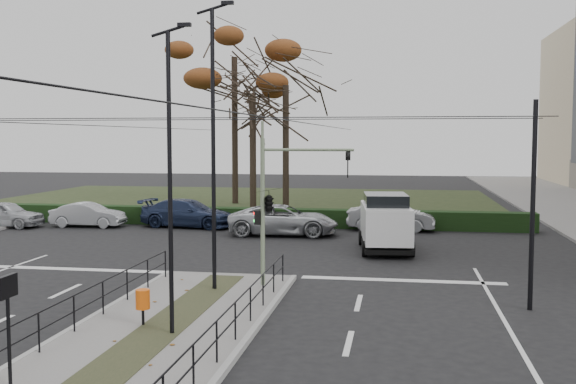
% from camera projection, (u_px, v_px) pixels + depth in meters
% --- Properties ---
extents(ground, '(140.00, 140.00, 0.00)m').
position_uv_depth(ground, '(187.00, 313.00, 18.91)').
color(ground, black).
rests_on(ground, ground).
extents(median_island, '(4.40, 15.00, 0.14)m').
position_uv_depth(median_island, '(155.00, 337.00, 16.45)').
color(median_island, slate).
rests_on(median_island, ground).
extents(park, '(38.00, 26.00, 0.10)m').
position_uv_depth(park, '(242.00, 201.00, 51.35)').
color(park, '#232E17').
rests_on(park, ground).
extents(hedge, '(38.00, 1.00, 1.00)m').
position_uv_depth(hedge, '(187.00, 216.00, 38.14)').
color(hedge, black).
rests_on(hedge, ground).
extents(median_railing, '(4.14, 13.24, 0.92)m').
position_uv_depth(median_railing, '(153.00, 302.00, 16.28)').
color(median_railing, black).
rests_on(median_railing, median_island).
extents(catenary, '(20.00, 34.00, 6.00)m').
position_uv_depth(catenary, '(202.00, 188.00, 20.22)').
color(catenary, black).
rests_on(catenary, ground).
extents(traffic_light, '(3.24, 1.86, 4.77)m').
position_uv_depth(traffic_light, '(271.00, 200.00, 21.70)').
color(traffic_light, gray).
rests_on(traffic_light, median_island).
extents(litter_bin, '(0.36, 0.36, 0.93)m').
position_uv_depth(litter_bin, '(143.00, 300.00, 17.16)').
color(litter_bin, black).
rests_on(litter_bin, median_island).
extents(info_panel, '(0.12, 0.57, 2.18)m').
position_uv_depth(info_panel, '(7.00, 299.00, 12.83)').
color(info_panel, black).
rests_on(info_panel, median_island).
extents(streetlamp_median_near, '(0.63, 0.13, 7.49)m').
position_uv_depth(streetlamp_median_near, '(171.00, 179.00, 16.19)').
color(streetlamp_median_near, black).
rests_on(streetlamp_median_near, median_island).
extents(streetlamp_median_far, '(0.75, 0.15, 8.95)m').
position_uv_depth(streetlamp_median_far, '(214.00, 145.00, 20.96)').
color(streetlamp_median_far, black).
rests_on(streetlamp_median_far, median_island).
extents(parked_car_first, '(4.34, 1.92, 1.45)m').
position_uv_depth(parked_car_first, '(5.00, 214.00, 36.96)').
color(parked_car_first, '#A4A7AC').
rests_on(parked_car_first, ground).
extents(parked_car_second, '(4.07, 1.53, 1.33)m').
position_uv_depth(parked_car_second, '(88.00, 215.00, 37.10)').
color(parked_car_second, '#A4A7AC').
rests_on(parked_car_second, ground).
extents(parked_car_third, '(5.50, 2.77, 1.53)m').
position_uv_depth(parked_car_third, '(188.00, 213.00, 37.01)').
color(parked_car_third, '#1D2744').
rests_on(parked_car_third, ground).
extents(parked_car_fourth, '(5.66, 2.88, 1.53)m').
position_uv_depth(parked_car_fourth, '(284.00, 220.00, 34.00)').
color(parked_car_fourth, '#A4A7AC').
rests_on(parked_car_fourth, ground).
extents(white_van, '(2.52, 4.87, 2.49)m').
position_uv_depth(white_van, '(385.00, 221.00, 29.25)').
color(white_van, white).
rests_on(white_van, ground).
extents(rust_tree, '(8.33, 8.33, 13.94)m').
position_uv_depth(rust_tree, '(234.00, 57.00, 48.58)').
color(rust_tree, black).
rests_on(rust_tree, park).
extents(bare_tree_center, '(8.69, 8.69, 11.10)m').
position_uv_depth(bare_tree_center, '(286.00, 94.00, 45.68)').
color(bare_tree_center, black).
rests_on(bare_tree_center, park).
extents(bare_tree_near, '(5.63, 5.63, 10.28)m').
position_uv_depth(bare_tree_near, '(253.00, 102.00, 44.65)').
color(bare_tree_near, black).
rests_on(bare_tree_near, park).
extents(parked_car_fifth, '(4.68, 1.87, 1.51)m').
position_uv_depth(parked_car_fifth, '(391.00, 216.00, 35.66)').
color(parked_car_fifth, '#A4A7AC').
rests_on(parked_car_fifth, ground).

